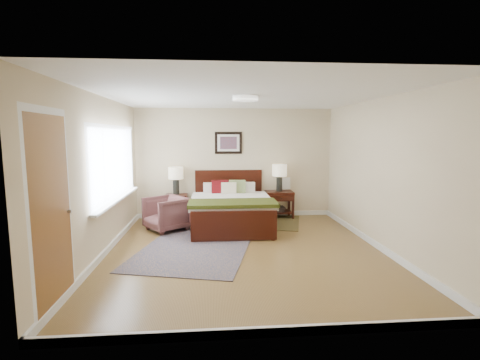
{
  "coord_description": "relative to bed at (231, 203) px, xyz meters",
  "views": [
    {
      "loc": [
        -0.54,
        -5.5,
        1.88
      ],
      "look_at": [
        -0.0,
        0.98,
        1.05
      ],
      "focal_mm": 26.0,
      "sensor_mm": 36.0,
      "label": 1
    }
  ],
  "objects": [
    {
      "name": "floor",
      "position": [
        0.15,
        -1.52,
        -0.5
      ],
      "size": [
        5.0,
        5.0,
        0.0
      ],
      "primitive_type": "plane",
      "color": "brown",
      "rests_on": "ground"
    },
    {
      "name": "back_wall",
      "position": [
        0.15,
        0.98,
        0.75
      ],
      "size": [
        4.5,
        0.04,
        2.5
      ],
      "primitive_type": "cube",
      "color": "beige",
      "rests_on": "ground"
    },
    {
      "name": "front_wall",
      "position": [
        0.15,
        -4.02,
        0.75
      ],
      "size": [
        4.5,
        0.04,
        2.5
      ],
      "primitive_type": "cube",
      "color": "beige",
      "rests_on": "ground"
    },
    {
      "name": "left_wall",
      "position": [
        -2.1,
        -1.52,
        0.75
      ],
      "size": [
        0.04,
        5.0,
        2.5
      ],
      "primitive_type": "cube",
      "color": "beige",
      "rests_on": "ground"
    },
    {
      "name": "right_wall",
      "position": [
        2.4,
        -1.52,
        0.75
      ],
      "size": [
        0.04,
        5.0,
        2.5
      ],
      "primitive_type": "cube",
      "color": "beige",
      "rests_on": "ground"
    },
    {
      "name": "ceiling",
      "position": [
        0.15,
        -1.52,
        2.0
      ],
      "size": [
        4.5,
        5.0,
        0.02
      ],
      "primitive_type": "cube",
      "color": "white",
      "rests_on": "back_wall"
    },
    {
      "name": "window",
      "position": [
        -2.05,
        -0.82,
        0.88
      ],
      "size": [
        0.11,
        2.72,
        1.32
      ],
      "color": "silver",
      "rests_on": "left_wall"
    },
    {
      "name": "door",
      "position": [
        -2.08,
        -3.26,
        0.57
      ],
      "size": [
        0.06,
        1.0,
        2.18
      ],
      "color": "silver",
      "rests_on": "ground"
    },
    {
      "name": "ceil_fixture",
      "position": [
        0.15,
        -1.52,
        1.97
      ],
      "size": [
        0.44,
        0.44,
        0.08
      ],
      "color": "white",
      "rests_on": "ceiling"
    },
    {
      "name": "bed",
      "position": [
        0.0,
        0.0,
        0.0
      ],
      "size": [
        1.66,
        2.0,
        1.08
      ],
      "color": "black",
      "rests_on": "ground"
    },
    {
      "name": "wall_art",
      "position": [
        0.0,
        0.95,
        1.22
      ],
      "size": [
        0.62,
        0.05,
        0.5
      ],
      "color": "black",
      "rests_on": "back_wall"
    },
    {
      "name": "nightstand_left",
      "position": [
        -1.19,
        0.73,
        -0.05
      ],
      "size": [
        0.48,
        0.43,
        0.57
      ],
      "color": "black",
      "rests_on": "ground"
    },
    {
      "name": "nightstand_right",
      "position": [
        1.15,
        0.74,
        -0.12
      ],
      "size": [
        0.62,
        0.47,
        0.62
      ],
      "color": "black",
      "rests_on": "ground"
    },
    {
      "name": "lamp_left",
      "position": [
        -1.19,
        0.75,
        0.5
      ],
      "size": [
        0.33,
        0.33,
        0.61
      ],
      "color": "black",
      "rests_on": "nightstand_left"
    },
    {
      "name": "lamp_right",
      "position": [
        1.15,
        0.75,
        0.54
      ],
      "size": [
        0.33,
        0.33,
        0.61
      ],
      "color": "black",
      "rests_on": "nightstand_right"
    },
    {
      "name": "armchair",
      "position": [
        -1.3,
        -0.13,
        -0.16
      ],
      "size": [
        1.03,
        1.02,
        0.68
      ],
      "primitive_type": "imported",
      "rotation": [
        0.0,
        0.0,
        -0.93
      ],
      "color": "brown",
      "rests_on": "ground"
    },
    {
      "name": "rug_persian",
      "position": [
        -0.68,
        -1.36,
        -0.49
      ],
      "size": [
        2.24,
        2.76,
        0.01
      ],
      "primitive_type": "cube",
      "rotation": [
        0.0,
        0.0,
        -0.24
      ],
      "color": "#0C1840",
      "rests_on": "ground"
    },
    {
      "name": "rug_navy",
      "position": [
        1.05,
        0.28,
        -0.49
      ],
      "size": [
        1.21,
        1.52,
        0.01
      ],
      "primitive_type": "cube",
      "rotation": [
        0.0,
        0.0,
        -0.26
      ],
      "color": "black",
      "rests_on": "ground"
    }
  ]
}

